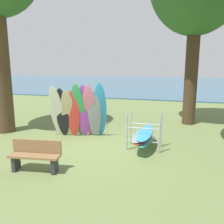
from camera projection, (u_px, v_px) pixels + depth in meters
name	position (u px, v px, depth m)	size (l,w,h in m)	color
ground_plane	(96.00, 147.00, 8.39)	(80.00, 80.00, 0.00)	olive
lake_water	(164.00, 83.00, 36.29)	(80.00, 36.00, 0.10)	#38607A
leaning_board_pile	(79.00, 112.00, 9.37)	(2.33, 1.35, 2.22)	white
board_storage_rack	(144.00, 135.00, 8.20)	(1.15, 2.13, 1.25)	#9EA0A5
park_bench	(36.00, 155.00, 6.48)	(1.45, 0.62, 0.85)	#2D2D33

